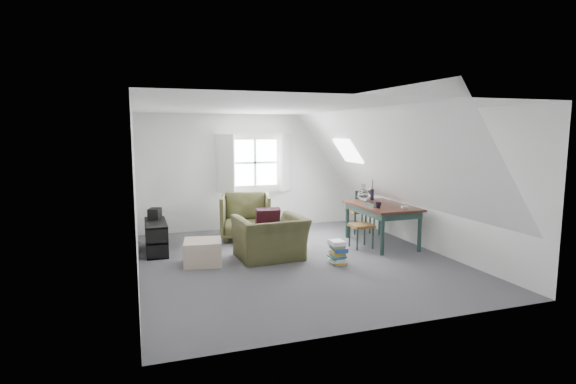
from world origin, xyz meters
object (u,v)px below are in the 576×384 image
object	(u,v)px
dining_table	(382,210)
media_shelf	(156,239)
magazine_stack	(338,252)
ottoman	(203,252)
dining_chair_near	(363,225)
dining_chair_far	(360,210)
armchair_far	(246,238)
armchair_near	(270,259)

from	to	relation	value
dining_table	media_shelf	xyz separation A→B (m)	(-4.07, 0.76, -0.41)
media_shelf	magazine_stack	distance (m)	3.21
ottoman	dining_chair_near	bearing A→B (deg)	2.07
dining_chair_far	ottoman	bearing A→B (deg)	3.61
dining_chair_far	media_shelf	distance (m)	4.15
ottoman	dining_chair_far	world-z (taller)	dining_chair_far
media_shelf	ottoman	bearing A→B (deg)	-52.02
armchair_far	magazine_stack	world-z (taller)	armchair_far
dining_table	magazine_stack	size ratio (longest dim) A/B	4.05
ottoman	armchair_near	bearing A→B (deg)	-2.69
ottoman	magazine_stack	bearing A→B (deg)	-17.96
dining_table	magazine_stack	distance (m)	1.65
armchair_near	media_shelf	size ratio (longest dim) A/B	1.03
media_shelf	magazine_stack	xyz separation A→B (m)	(2.76, -1.64, -0.06)
ottoman	dining_table	distance (m)	3.43
dining_chair_far	magazine_stack	xyz separation A→B (m)	(-1.38, -1.89, -0.29)
armchair_near	media_shelf	distance (m)	2.08
dining_table	ottoman	bearing A→B (deg)	-172.64
armchair_near	armchair_far	distance (m)	1.54
armchair_far	dining_table	world-z (taller)	dining_table
armchair_far	dining_chair_far	bearing A→B (deg)	7.05
dining_chair_far	media_shelf	size ratio (longest dim) A/B	0.86
dining_table	dining_chair_far	distance (m)	1.02
ottoman	dining_chair_far	xyz separation A→B (m)	(3.46, 1.21, 0.29)
armchair_near	armchair_far	xyz separation A→B (m)	(-0.05, 1.54, 0.00)
armchair_far	media_shelf	distance (m)	1.84
armchair_near	media_shelf	world-z (taller)	media_shelf
armchair_far	ottoman	world-z (taller)	armchair_far
armchair_near	dining_chair_near	world-z (taller)	dining_chair_near
dining_table	dining_chair_near	size ratio (longest dim) A/B	1.85
armchair_near	magazine_stack	distance (m)	1.16
dining_table	media_shelf	size ratio (longest dim) A/B	1.42
armchair_far	dining_chair_near	bearing A→B (deg)	-22.65
armchair_near	dining_table	xyz separation A→B (m)	(2.27, 0.26, 0.66)
ottoman	dining_table	size ratio (longest dim) A/B	0.39
magazine_stack	armchair_near	bearing A→B (deg)	147.05
media_shelf	dining_chair_far	bearing A→B (deg)	6.36
dining_table	dining_chair_near	distance (m)	0.51
armchair_near	ottoman	world-z (taller)	ottoman
dining_chair_near	ottoman	bearing A→B (deg)	-88.09
armchair_near	dining_chair_far	distance (m)	2.70
armchair_far	ottoman	xyz separation A→B (m)	(-1.07, -1.49, 0.20)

